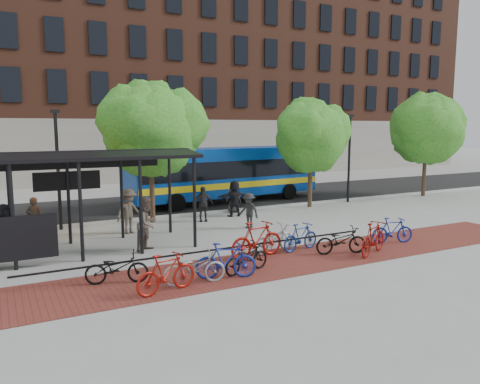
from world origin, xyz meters
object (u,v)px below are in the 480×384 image
tree_b (152,126)px  lamp_post_right (349,156)px  bike_2 (194,268)px  bike_6 (274,239)px  tree_d (427,126)px  bike_1 (166,273)px  pedestrian_9 (249,211)px  bike_9 (373,238)px  bike_0 (117,268)px  pedestrian_0 (5,228)px  pedestrian_8 (147,224)px  tree_c (312,133)px  pedestrian_4 (203,204)px  bike_4 (246,258)px  bike_3 (226,261)px  pedestrian_3 (129,211)px  pedestrian_6 (233,197)px  bike_7 (301,237)px  pedestrian_1 (34,219)px  bus (225,171)px  bike_8 (341,240)px  pedestrian_5 (234,198)px  bike_11 (392,230)px  bus_shelter (37,169)px  lamp_post_left (58,166)px

tree_b → lamp_post_right: tree_b is taller
bike_2 → bike_6: bearing=-57.4°
tree_d → bike_1: (-20.63, -9.33, -3.93)m
tree_d → pedestrian_9: bearing=-167.3°
lamp_post_right → bike_9: size_ratio=2.65×
bike_0 → pedestrian_0: bearing=43.6°
bike_2 → pedestrian_0: size_ratio=1.05×
tree_d → pedestrian_8: bearing=-166.2°
tree_c → pedestrian_4: tree_c is taller
lamp_post_right → pedestrian_0: bearing=-171.0°
bike_2 → bike_4: (1.82, 0.27, -0.02)m
bike_3 → pedestrian_3: bearing=25.9°
pedestrian_8 → tree_c: bearing=-12.5°
bike_9 → pedestrian_6: size_ratio=1.23×
bike_0 → pedestrian_4: bearing=-22.1°
pedestrian_4 → bike_1: bearing=-103.6°
bike_7 → pedestrian_1: 10.30m
bus → bike_8: (-1.46, -12.15, -1.35)m
bike_8 → pedestrian_5: bearing=16.6°
pedestrian_1 → bike_4: bearing=146.9°
lamp_post_right → bike_7: lamp_post_right is taller
bike_11 → pedestrian_9: 6.05m
bus → pedestrian_3: size_ratio=6.40×
bus_shelter → pedestrian_9: size_ratio=6.79×
bike_4 → pedestrian_0: 8.89m
bike_0 → bike_6: size_ratio=0.95×
pedestrian_6 → bus: bearing=-78.9°
tree_b → lamp_post_left: size_ratio=1.26×
lamp_post_left → bike_8: bearing=-47.1°
bike_1 → pedestrian_3: pedestrian_3 is taller
pedestrian_0 → pedestrian_8: size_ratio=0.88×
bike_3 → pedestrian_5: pedestrian_5 is taller
pedestrian_6 → pedestrian_9: bearing=102.6°
bike_4 → bike_0: bearing=62.4°
tree_b → lamp_post_left: tree_b is taller
tree_b → pedestrian_9: tree_b is taller
bus → pedestrian_1: (-10.74, -5.02, -0.97)m
bike_7 → bike_9: (1.92, -1.62, 0.08)m
lamp_post_right → bike_4: size_ratio=2.97×
bike_2 → bus_shelter: bearing=40.5°
bike_1 → pedestrian_5: size_ratio=1.01×
pedestrian_4 → pedestrian_6: size_ratio=1.05×
bike_1 → bike_2: size_ratio=1.00×
bike_1 → bike_4: size_ratio=1.05×
pedestrian_3 → bike_11: bearing=-57.4°
tree_c → tree_d: 9.02m
bike_0 → pedestrian_5: bearing=-28.6°
bus → bike_0: size_ratio=6.82×
pedestrian_8 → bike_3: bearing=-112.1°
bike_2 → bike_4: bike_2 is taller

